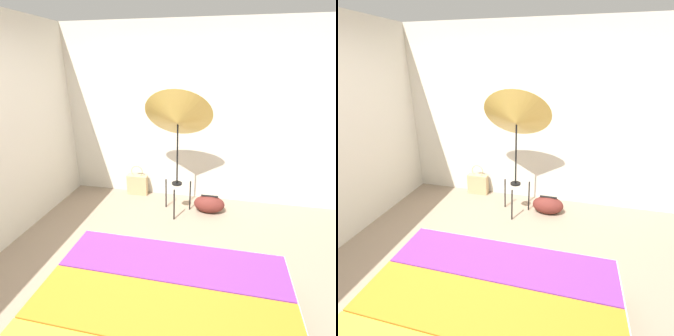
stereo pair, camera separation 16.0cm
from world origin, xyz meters
The scene contains 6 objects.
ground_plane centered at (0.00, 0.00, 0.00)m, with size 14.00×14.00×0.00m, color gray.
wall_back centered at (0.00, 2.03, 1.30)m, with size 8.00×0.05×2.60m.
wall_side_left centered at (-1.80, 1.00, 1.30)m, with size 0.05×8.00×2.60m.
photo_umbrella centered at (0.07, 1.47, 1.37)m, with size 0.90×0.70×1.77m.
tote_bag centered at (-0.67, 1.90, 0.17)m, with size 0.33×0.12×0.50m.
duffel_bag centered at (0.53, 1.56, 0.13)m, with size 0.44×0.26×0.27m.
Camera 1 is at (0.63, -1.84, 2.04)m, focal length 28.00 mm.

